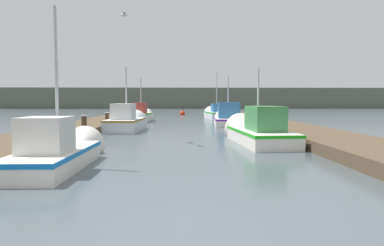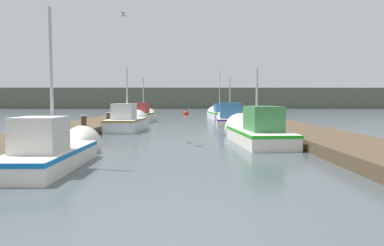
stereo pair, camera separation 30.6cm
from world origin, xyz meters
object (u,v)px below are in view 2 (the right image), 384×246
Objects in this scene: fishing_boat_2 at (129,122)px; fishing_boat_3 at (229,118)px; fishing_boat_0 at (56,150)px; fishing_boat_1 at (254,131)px; mooring_piling_0 at (143,111)px; channel_buoy at (186,113)px; fishing_boat_4 at (144,115)px; mooring_piling_2 at (84,127)px; mooring_piling_1 at (108,121)px; seagull_lead at (123,15)px; fishing_boat_5 at (219,114)px.

fishing_boat_2 reaches higher than fishing_boat_3.
fishing_boat_1 is (6.08, 4.95, 0.05)m from fishing_boat_0.
mooring_piling_0 is at bearing 105.41° from fishing_boat_1.
fishing_boat_3 is 4.93× the size of channel_buoy.
mooring_piling_2 is at bearing -92.54° from fishing_boat_4.
mooring_piling_0 is at bearing 89.91° from mooring_piling_1.
channel_buoy is at bearing 80.31° from mooring_piling_2.
channel_buoy is at bearing 84.77° from fishing_boat_2.
fishing_boat_4 is (-6.44, 3.71, 0.07)m from fishing_boat_3.
mooring_piling_1 is (-1.20, 10.88, 0.12)m from fishing_boat_0.
seagull_lead reaches higher than mooring_piling_1.
seagull_lead is at bearing 171.83° from fishing_boat_1.
fishing_boat_5 reaches higher than fishing_boat_3.
mooring_piling_1 is 1.78× the size of seagull_lead.
fishing_boat_0 is 4.33× the size of mooring_piling_2.
fishing_boat_5 reaches higher than mooring_piling_1.
mooring_piling_1 is at bearing -127.71° from fishing_boat_5.
mooring_piling_2 is (-1.19, -4.29, 0.04)m from fishing_boat_2.
fishing_boat_2 is 4.25× the size of channel_buoy.
fishing_boat_3 is at bearing -79.01° from channel_buoy.
fishing_boat_2 is 4.49× the size of mooring_piling_2.
fishing_boat_5 is at bearing 85.87° from fishing_boat_1.
fishing_boat_0 is 4.10× the size of channel_buoy.
fishing_boat_0 is 6.22m from mooring_piling_2.
mooring_piling_0 is at bearing -3.95° from seagull_lead.
seagull_lead is at bearing -70.36° from mooring_piling_1.
mooring_piling_2 is at bearing -89.91° from mooring_piling_0.
fishing_boat_2 is 4.66× the size of mooring_piling_1.
seagull_lead is at bearing -78.64° from fishing_boat_2.
fishing_boat_2 is 0.83× the size of fishing_boat_4.
fishing_boat_2 reaches higher than fishing_boat_4.
fishing_boat_2 is 0.86× the size of fishing_boat_3.
seagull_lead is at bearing -113.02° from fishing_boat_5.
fishing_boat_0 is 10.94m from mooring_piling_1.
mooring_piling_0 is at bearing -129.87° from channel_buoy.
channel_buoy is (4.26, 24.97, -0.36)m from mooring_piling_2.
fishing_boat_0 is at bearing -87.56° from fishing_boat_4.
mooring_piling_1 is 0.96× the size of mooring_piling_2.
fishing_boat_2 is 7.67m from fishing_boat_3.
mooring_piling_0 reaches higher than mooring_piling_2.
fishing_boat_3 is 11.49m from mooring_piling_2.
fishing_boat_3 is (6.26, 14.89, 0.06)m from fishing_boat_0.
fishing_boat_1 is 5.46× the size of mooring_piling_2.
fishing_boat_4 is (-6.27, 13.66, 0.07)m from fishing_boat_1.
mooring_piling_0 is 1.07× the size of channel_buoy.
fishing_boat_4 is at bearing 153.76° from fishing_boat_3.
mooring_piling_0 is 15.06m from mooring_piling_1.
fishing_boat_5 is 4.70× the size of channel_buoy.
fishing_boat_2 is at bearing 134.23° from fishing_boat_1.
fishing_boat_1 reaches higher than channel_buoy.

